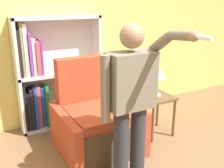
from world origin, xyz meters
TOP-DOWN VIEW (x-y plane):
  - wall_back at (0.00, 2.03)m, footprint 8.00×0.06m
  - bookcase at (-0.35, 1.87)m, footprint 1.21×0.28m
  - armchair at (-0.03, 1.02)m, footprint 0.94×0.91m
  - person_standing at (-0.02, 0.23)m, footprint 0.59×0.78m
  - side_table at (0.84, 0.93)m, footprint 0.41×0.41m
  - table_lamp at (0.84, 0.93)m, footprint 0.24×0.24m

SIDE VIEW (x-z plane):
  - armchair at x=-0.03m, z-range -0.21..0.91m
  - side_table at x=0.84m, z-range 0.18..0.74m
  - bookcase at x=-0.35m, z-range -0.05..1.55m
  - table_lamp at x=0.84m, z-range 0.68..1.09m
  - person_standing at x=-0.02m, z-range 0.12..1.74m
  - wall_back at x=0.00m, z-range 0.00..2.80m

